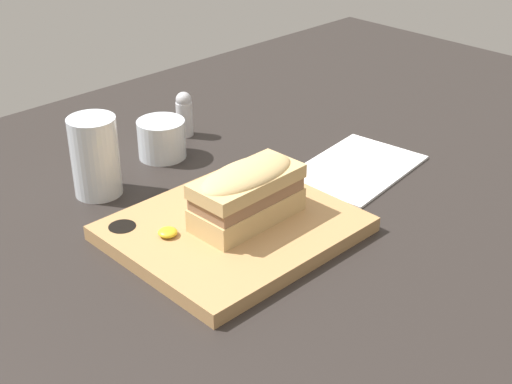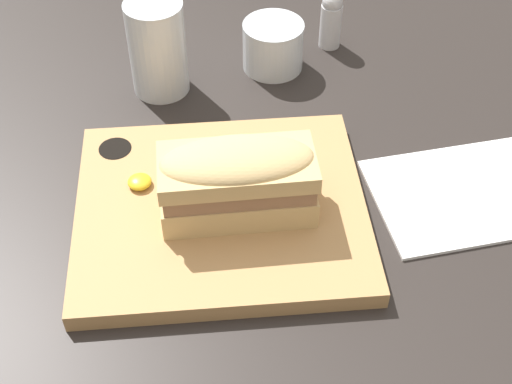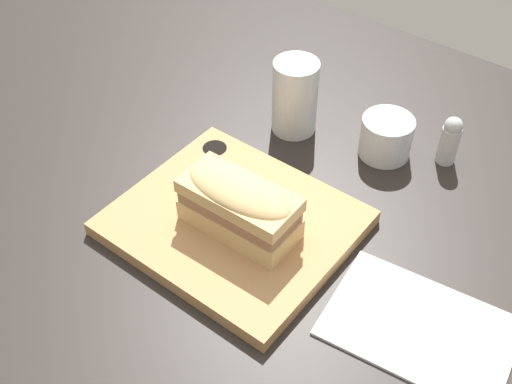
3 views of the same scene
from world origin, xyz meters
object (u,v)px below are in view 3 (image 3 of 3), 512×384
Objects in this scene: wine_glass at (386,139)px; salt_shaker at (450,140)px; water_glass at (295,101)px; sandwich at (239,204)px; napkin at (419,327)px; serving_board at (234,222)px.

salt_shaker reaches higher than wine_glass.
sandwich is at bearing -71.18° from water_glass.
wine_glass is at bearing -153.17° from salt_shaker.
napkin is 2.90× the size of salt_shaker.
serving_board is at bearing -107.65° from wine_glass.
sandwich is 24.25cm from water_glass.
wine_glass is 0.98× the size of salt_shaker.
water_glass is 23.17cm from salt_shaker.
wine_glass is 30.85cm from napkin.
salt_shaker is (14.17, 30.18, -2.26)cm from sandwich.
sandwich is 0.67× the size of napkin.
salt_shaker is at bearing 61.39° from serving_board.
salt_shaker is at bearing 110.49° from napkin.
napkin is (18.57, -24.50, -2.53)cm from wine_glass.
serving_board is 1.30× the size of napkin.
wine_glass reaches higher than napkin.
wine_glass is at bearing 76.58° from sandwich.
wine_glass is (14.06, 3.24, -2.32)cm from water_glass.
serving_board is 2.49× the size of water_glass.
water_glass reaches higher than wine_glass.
sandwich is at bearing -26.97° from serving_board.
water_glass is 1.54× the size of wine_glass.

